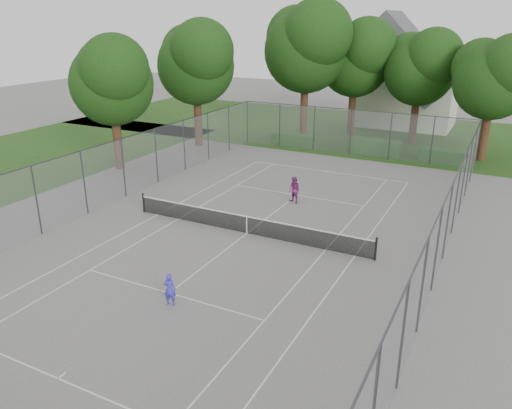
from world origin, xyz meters
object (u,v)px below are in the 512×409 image
at_px(tennis_net, 247,224).
at_px(woman_player, 294,190).
at_px(girl_player, 170,289).
at_px(house, 410,81).

distance_m(tennis_net, woman_player, 5.13).
bearing_deg(woman_player, girl_player, -68.90).
distance_m(girl_player, woman_player, 12.14).
distance_m(tennis_net, house, 30.85).
bearing_deg(house, girl_player, -91.58).
height_order(tennis_net, house, house).
relative_size(tennis_net, girl_player, 10.10).
bearing_deg(tennis_net, house, 87.06).
relative_size(house, woman_player, 6.93).
xyz_separation_m(tennis_net, girl_player, (0.53, -7.02, 0.13)).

